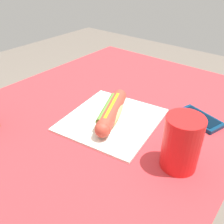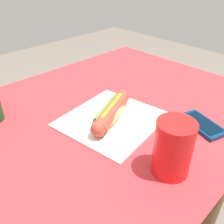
% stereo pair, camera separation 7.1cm
% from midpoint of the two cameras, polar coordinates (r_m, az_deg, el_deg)
% --- Properties ---
extents(dining_table, '(0.98, 0.80, 0.77)m').
position_cam_midpoint_polar(dining_table, '(0.88, -2.62, -7.94)').
color(dining_table, brown).
rests_on(dining_table, ground).
extents(paper_wrapper, '(0.30, 0.29, 0.01)m').
position_cam_midpoint_polar(paper_wrapper, '(0.72, -2.80, -1.89)').
color(paper_wrapper, silver).
rests_on(paper_wrapper, dining_table).
extents(hot_dog, '(0.21, 0.12, 0.05)m').
position_cam_midpoint_polar(hot_dog, '(0.71, -2.94, 0.04)').
color(hot_dog, '#DBB26B').
rests_on(hot_dog, paper_wrapper).
extents(cell_phone, '(0.10, 0.15, 0.01)m').
position_cam_midpoint_polar(cell_phone, '(0.76, 17.33, -1.50)').
color(cell_phone, '#0A2D4C').
rests_on(cell_phone, dining_table).
extents(drinking_cup, '(0.08, 0.08, 0.13)m').
position_cam_midpoint_polar(drinking_cup, '(0.55, 12.47, -7.25)').
color(drinking_cup, red).
rests_on(drinking_cup, dining_table).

